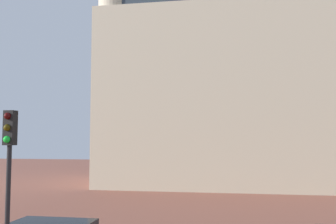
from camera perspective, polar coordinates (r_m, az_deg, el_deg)
name	(u,v)px	position (r m, az deg, el deg)	size (l,w,h in m)	color
landmark_building	(232,77)	(35.31, 9.90, 5.28)	(22.60, 12.15, 32.03)	beige
traffic_light_pole	(9,167)	(10.44, -23.34, -7.82)	(0.28, 0.34, 4.83)	black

